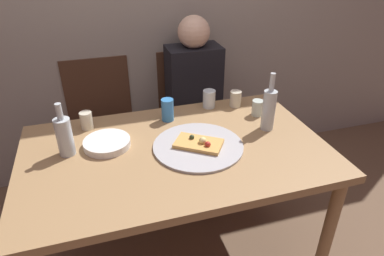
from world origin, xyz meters
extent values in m
plane|color=brown|center=(0.00, 0.00, 0.00)|extent=(8.00, 8.00, 0.00)
cube|color=#99754C|center=(0.00, 0.00, 0.71)|extent=(1.44, 0.88, 0.04)
cylinder|color=#99754C|center=(0.66, -0.38, 0.34)|extent=(0.06, 0.06, 0.69)
cylinder|color=#99754C|center=(-0.66, 0.38, 0.34)|extent=(0.06, 0.06, 0.69)
cylinder|color=#99754C|center=(0.66, 0.38, 0.34)|extent=(0.06, 0.06, 0.69)
cylinder|color=#ADADB2|center=(0.11, -0.02, 0.73)|extent=(0.43, 0.43, 0.01)
cube|color=tan|center=(0.11, -0.02, 0.75)|extent=(0.25, 0.23, 0.02)
sphere|color=#EAD184|center=(0.12, -0.03, 0.77)|extent=(0.04, 0.04, 0.04)
sphere|color=#2D381E|center=(0.09, 0.02, 0.77)|extent=(0.02, 0.02, 0.02)
sphere|color=#B22D23|center=(0.14, -0.07, 0.77)|extent=(0.03, 0.03, 0.03)
cylinder|color=#B2BCC1|center=(0.50, 0.05, 0.83)|extent=(0.07, 0.07, 0.21)
cylinder|color=#B2BCC1|center=(0.50, 0.05, 0.99)|extent=(0.03, 0.03, 0.09)
cylinder|color=#B2BCC1|center=(-0.49, 0.10, 0.82)|extent=(0.07, 0.07, 0.18)
cylinder|color=#B2BCC1|center=(-0.49, 0.10, 0.95)|extent=(0.03, 0.03, 0.08)
cylinder|color=silver|center=(0.30, 0.37, 0.78)|extent=(0.07, 0.07, 0.10)
cylinder|color=beige|center=(0.45, 0.34, 0.77)|extent=(0.07, 0.07, 0.09)
cylinder|color=beige|center=(-0.39, 0.32, 0.77)|extent=(0.06, 0.06, 0.09)
cylinder|color=#B7C6BC|center=(0.52, 0.20, 0.77)|extent=(0.06, 0.06, 0.09)
cylinder|color=#337AC1|center=(0.03, 0.29, 0.79)|extent=(0.07, 0.07, 0.12)
cylinder|color=white|center=(-0.31, 0.12, 0.75)|extent=(0.22, 0.22, 0.03)
cube|color=#472D1E|center=(-0.31, 0.76, 0.45)|extent=(0.44, 0.44, 0.05)
cube|color=#472D1E|center=(-0.31, 0.96, 0.68)|extent=(0.44, 0.04, 0.45)
cylinder|color=#472D1E|center=(-0.12, 0.57, 0.21)|extent=(0.04, 0.04, 0.42)
cylinder|color=#472D1E|center=(-0.50, 0.57, 0.21)|extent=(0.04, 0.04, 0.42)
cylinder|color=#472D1E|center=(-0.12, 0.95, 0.21)|extent=(0.04, 0.04, 0.42)
cylinder|color=#472D1E|center=(-0.50, 0.95, 0.21)|extent=(0.04, 0.04, 0.42)
cube|color=#472D1E|center=(0.33, 0.76, 0.45)|extent=(0.44, 0.44, 0.05)
cube|color=#472D1E|center=(0.33, 0.96, 0.68)|extent=(0.44, 0.04, 0.45)
cylinder|color=#472D1E|center=(0.52, 0.57, 0.21)|extent=(0.04, 0.04, 0.42)
cylinder|color=#472D1E|center=(0.14, 0.57, 0.21)|extent=(0.04, 0.04, 0.42)
cylinder|color=#472D1E|center=(0.52, 0.95, 0.21)|extent=(0.04, 0.04, 0.42)
cylinder|color=#472D1E|center=(0.14, 0.95, 0.21)|extent=(0.04, 0.04, 0.42)
cube|color=black|center=(0.33, 0.78, 0.71)|extent=(0.36, 0.22, 0.52)
sphere|color=beige|center=(0.33, 0.78, 1.06)|extent=(0.21, 0.21, 0.21)
cylinder|color=black|center=(0.41, 0.58, 0.45)|extent=(0.12, 0.40, 0.12)
cylinder|color=black|center=(0.25, 0.58, 0.45)|extent=(0.12, 0.40, 0.12)
cylinder|color=black|center=(0.41, 0.38, 0.23)|extent=(0.11, 0.11, 0.45)
cylinder|color=black|center=(0.25, 0.38, 0.23)|extent=(0.11, 0.11, 0.45)
camera|label=1|loc=(-0.32, -1.32, 1.62)|focal=32.01mm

